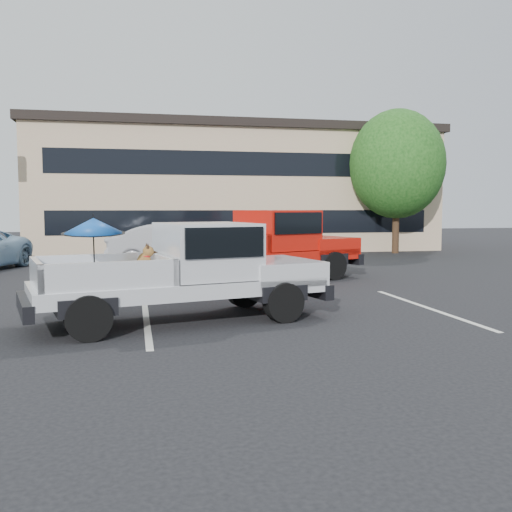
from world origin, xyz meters
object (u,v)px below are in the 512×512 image
at_px(tree_right, 397,164).
at_px(silver_sedan, 181,247).
at_px(red_pickup, 272,242).
at_px(silver_pickup, 195,266).
at_px(tree_back, 290,170).

xyz_separation_m(tree_right, silver_sedan, (-10.61, -5.37, -3.40)).
bearing_deg(red_pickup, silver_pickup, -139.06).
xyz_separation_m(red_pickup, silver_sedan, (-2.45, 3.20, -0.33)).
bearing_deg(tree_back, silver_pickup, -109.95).
bearing_deg(silver_sedan, silver_pickup, -164.21).
height_order(tree_right, tree_back, tree_back).
bearing_deg(silver_pickup, red_pickup, 49.55).
relative_size(tree_right, tree_back, 0.95).
relative_size(tree_back, silver_pickup, 1.19).
distance_m(tree_right, silver_pickup, 18.30).
bearing_deg(silver_pickup, tree_right, 38.82).
bearing_deg(tree_right, tree_back, 110.56).
distance_m(tree_right, silver_sedan, 12.37).
distance_m(silver_pickup, silver_sedan, 8.88).
bearing_deg(tree_right, silver_sedan, -153.15).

